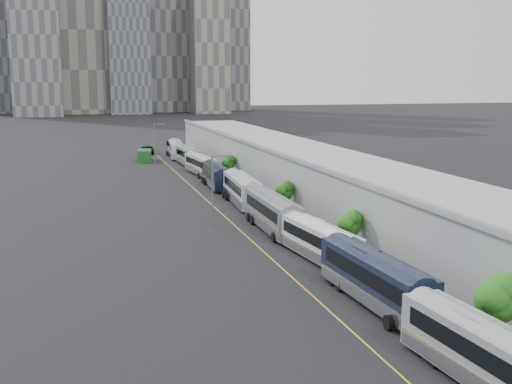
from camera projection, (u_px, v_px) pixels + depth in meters
name	position (u px, v px, depth m)	size (l,w,h in m)	color
sidewalk	(305.00, 211.00, 81.88)	(10.00, 170.00, 0.12)	gray
lane_line	(225.00, 216.00, 79.10)	(0.12, 160.00, 0.02)	gold
depot	(334.00, 183.00, 82.34)	(12.45, 160.40, 7.20)	gray
skyline	(103.00, 12.00, 325.35)	(145.00, 64.00, 120.00)	slate
bus_0	(489.00, 362.00, 34.46)	(3.54, 13.20, 3.81)	#95989E
bus_1	(375.00, 283.00, 47.82)	(3.33, 13.66, 3.96)	#161C32
bus_2	(319.00, 245.00, 59.48)	(3.76, 12.60, 3.63)	silver
bus_3	(273.00, 216.00, 71.34)	(3.10, 14.03, 4.09)	slate
bus_4	(242.00, 192.00, 86.55)	(3.51, 13.93, 4.03)	#B9BBC4
bus_5	(216.00, 178.00, 100.37)	(3.03, 12.56, 3.64)	black
bus_6	(201.00, 166.00, 113.92)	(3.70, 12.44, 3.58)	silver
bus_7	(189.00, 158.00, 125.81)	(3.15, 12.92, 3.75)	gray
bus_8	(176.00, 150.00, 139.17)	(3.74, 12.93, 3.73)	silver
tree_0	(497.00, 294.00, 38.64)	(2.75, 2.75, 5.23)	black
tree_1	(349.00, 223.00, 60.26)	(2.22, 2.22, 4.51)	black
tree_2	(284.00, 190.00, 79.17)	(2.11, 2.11, 4.24)	black
tree_3	(228.00, 162.00, 107.68)	(2.16, 2.16, 4.12)	black
street_lamp_near	(214.00, 185.00, 72.94)	(2.04, 0.22, 8.26)	#59595E
street_lamp_far	(155.00, 143.00, 119.50)	(2.04, 0.22, 8.67)	#59595E
shipping_container	(145.00, 155.00, 133.39)	(2.74, 5.64, 2.34)	#15451A
suv	(148.00, 150.00, 146.55)	(2.91, 6.31, 1.75)	black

